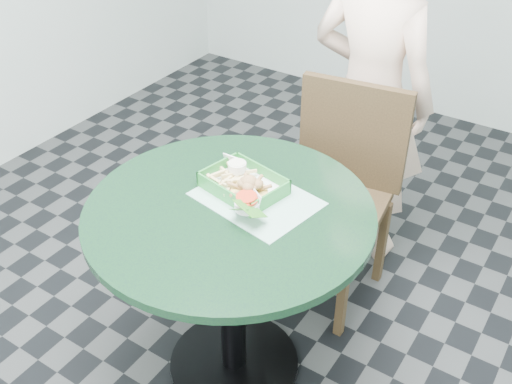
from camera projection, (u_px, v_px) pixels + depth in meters
The scene contains 10 objects.
floor at pixel (234, 363), 2.38m from camera, with size 4.00×5.00×0.02m, color #303335.
cafe_table at pixel (231, 253), 2.04m from camera, with size 0.95×0.95×0.75m.
dining_chair at pixel (337, 181), 2.48m from camera, with size 0.46×0.46×0.93m.
diner_person at pixel (371, 93), 2.55m from camera, with size 0.59×0.38×1.60m, color beige.
placemat at pixel (256, 204), 1.98m from camera, with size 0.38×0.29×0.00m, color #89BDAA.
food_basket at pixel (244, 191), 2.01m from camera, with size 0.26×0.19×0.05m.
crab_sandwich at pixel (252, 191), 1.96m from camera, with size 0.12×0.12×0.07m.
fries_pile at pixel (228, 181), 2.02m from camera, with size 0.12×0.13×0.05m, color #E7CD84, non-canonical shape.
sauce_ramekin at pixel (233, 172), 2.05m from camera, with size 0.06×0.06×0.04m.
garnish_cup at pixel (255, 208), 1.89m from camera, with size 0.12×0.12×0.05m.
Camera 1 is at (0.92, -1.25, 1.93)m, focal length 42.00 mm.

